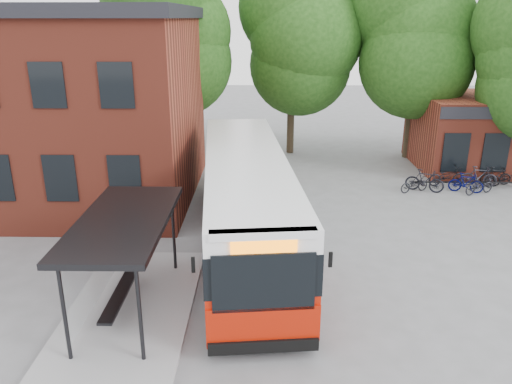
{
  "coord_description": "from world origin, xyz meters",
  "views": [
    {
      "loc": [
        -0.7,
        -13.49,
        8.03
      ],
      "look_at": [
        -0.95,
        3.69,
        2.0
      ],
      "focal_mm": 35.0,
      "sensor_mm": 36.0,
      "label": 1
    }
  ],
  "objects_px": {
    "bicycle_1": "(425,181)",
    "bicycle_5": "(479,176)",
    "bicycle_4": "(479,185)",
    "bicycle_6": "(506,178)",
    "bicycle_3": "(466,183)",
    "city_bus": "(246,201)",
    "bicycle_7": "(496,176)",
    "bicycle_0": "(414,184)",
    "bus_shelter": "(127,265)",
    "bicycle_2": "(447,176)"
  },
  "relations": [
    {
      "from": "bicycle_0",
      "to": "bicycle_4",
      "type": "height_order",
      "value": "bicycle_4"
    },
    {
      "from": "bus_shelter",
      "to": "bicycle_3",
      "type": "bearing_deg",
      "value": 37.63
    },
    {
      "from": "bicycle_2",
      "to": "bicycle_7",
      "type": "relative_size",
      "value": 1.21
    },
    {
      "from": "bicycle_4",
      "to": "bicycle_6",
      "type": "bearing_deg",
      "value": -81.97
    },
    {
      "from": "bicycle_4",
      "to": "bicycle_6",
      "type": "relative_size",
      "value": 0.98
    },
    {
      "from": "bicycle_4",
      "to": "bicycle_5",
      "type": "xyz_separation_m",
      "value": [
        0.46,
        1.19,
        0.08
      ]
    },
    {
      "from": "bicycle_4",
      "to": "city_bus",
      "type": "bearing_deg",
      "value": 94.02
    },
    {
      "from": "bicycle_4",
      "to": "bicycle_7",
      "type": "relative_size",
      "value": 1.06
    },
    {
      "from": "bus_shelter",
      "to": "bicycle_4",
      "type": "bearing_deg",
      "value": 35.9
    },
    {
      "from": "bus_shelter",
      "to": "bicycle_2",
      "type": "xyz_separation_m",
      "value": [
        13.05,
        11.51,
        -0.95
      ]
    },
    {
      "from": "city_bus",
      "to": "bicycle_5",
      "type": "relative_size",
      "value": 7.85
    },
    {
      "from": "bicycle_6",
      "to": "bicycle_1",
      "type": "bearing_deg",
      "value": 104.53
    },
    {
      "from": "city_bus",
      "to": "bicycle_7",
      "type": "relative_size",
      "value": 8.63
    },
    {
      "from": "bicycle_2",
      "to": "bicycle_3",
      "type": "xyz_separation_m",
      "value": [
        0.57,
        -1.01,
        -0.01
      ]
    },
    {
      "from": "bicycle_1",
      "to": "bicycle_5",
      "type": "distance_m",
      "value": 3.09
    },
    {
      "from": "bicycle_1",
      "to": "bus_shelter",
      "type": "bearing_deg",
      "value": 155.44
    },
    {
      "from": "bicycle_3",
      "to": "bicycle_0",
      "type": "bearing_deg",
      "value": 106.84
    },
    {
      "from": "bicycle_2",
      "to": "bicycle_0",
      "type": "bearing_deg",
      "value": 110.26
    },
    {
      "from": "bicycle_1",
      "to": "bicycle_7",
      "type": "bearing_deg",
      "value": -51.61
    },
    {
      "from": "bus_shelter",
      "to": "bicycle_3",
      "type": "distance_m",
      "value": 17.22
    },
    {
      "from": "bicycle_6",
      "to": "bicycle_7",
      "type": "distance_m",
      "value": 0.5
    },
    {
      "from": "bicycle_3",
      "to": "bicycle_4",
      "type": "bearing_deg",
      "value": -96.84
    },
    {
      "from": "bicycle_3",
      "to": "bicycle_6",
      "type": "height_order",
      "value": "bicycle_3"
    },
    {
      "from": "bus_shelter",
      "to": "bicycle_3",
      "type": "height_order",
      "value": "bus_shelter"
    },
    {
      "from": "bicycle_3",
      "to": "bicycle_4",
      "type": "xyz_separation_m",
      "value": [
        0.55,
        -0.25,
        -0.05
      ]
    },
    {
      "from": "bicycle_3",
      "to": "bicycle_5",
      "type": "distance_m",
      "value": 1.38
    },
    {
      "from": "bicycle_6",
      "to": "bicycle_3",
      "type": "bearing_deg",
      "value": 114.86
    },
    {
      "from": "bicycle_0",
      "to": "city_bus",
      "type": "bearing_deg",
      "value": 104.64
    },
    {
      "from": "bicycle_6",
      "to": "bicycle_2",
      "type": "bearing_deg",
      "value": 91.76
    },
    {
      "from": "bicycle_6",
      "to": "city_bus",
      "type": "bearing_deg",
      "value": 122.89
    },
    {
      "from": "bicycle_7",
      "to": "bicycle_4",
      "type": "bearing_deg",
      "value": 134.91
    },
    {
      "from": "bus_shelter",
      "to": "bicycle_3",
      "type": "xyz_separation_m",
      "value": [
        13.62,
        10.5,
        -0.97
      ]
    },
    {
      "from": "bus_shelter",
      "to": "bicycle_1",
      "type": "relative_size",
      "value": 3.82
    },
    {
      "from": "bicycle_4",
      "to": "bicycle_7",
      "type": "xyz_separation_m",
      "value": [
        1.4,
        1.42,
        0.04
      ]
    },
    {
      "from": "bicycle_1",
      "to": "bicycle_3",
      "type": "bearing_deg",
      "value": -69.99
    },
    {
      "from": "bicycle_3",
      "to": "bicycle_4",
      "type": "distance_m",
      "value": 0.6
    },
    {
      "from": "bicycle_1",
      "to": "city_bus",
      "type": "bearing_deg",
      "value": 149.16
    },
    {
      "from": "bicycle_4",
      "to": "bicycle_3",
      "type": "bearing_deg",
      "value": 41.86
    },
    {
      "from": "bicycle_3",
      "to": "bicycle_5",
      "type": "bearing_deg",
      "value": -29.37
    },
    {
      "from": "bicycle_3",
      "to": "bicycle_5",
      "type": "height_order",
      "value": "bicycle_5"
    },
    {
      "from": "city_bus",
      "to": "bicycle_6",
      "type": "bearing_deg",
      "value": 22.92
    },
    {
      "from": "bicycle_4",
      "to": "bicycle_6",
      "type": "height_order",
      "value": "bicycle_6"
    },
    {
      "from": "bicycle_3",
      "to": "bicycle_7",
      "type": "bearing_deg",
      "value": -41.49
    },
    {
      "from": "city_bus",
      "to": "bicycle_1",
      "type": "relative_size",
      "value": 7.4
    },
    {
      "from": "bicycle_1",
      "to": "bicycle_7",
      "type": "xyz_separation_m",
      "value": [
        3.91,
        1.07,
        -0.08
      ]
    },
    {
      "from": "city_bus",
      "to": "bicycle_6",
      "type": "distance_m",
      "value": 14.59
    },
    {
      "from": "city_bus",
      "to": "bicycle_4",
      "type": "height_order",
      "value": "city_bus"
    },
    {
      "from": "bicycle_0",
      "to": "bicycle_1",
      "type": "distance_m",
      "value": 0.54
    },
    {
      "from": "bicycle_3",
      "to": "bicycle_4",
      "type": "height_order",
      "value": "bicycle_3"
    },
    {
      "from": "bicycle_0",
      "to": "bicycle_7",
      "type": "distance_m",
      "value": 4.57
    }
  ]
}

